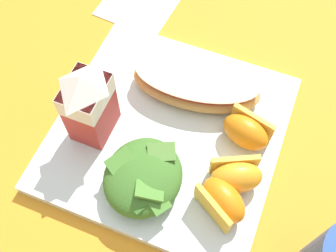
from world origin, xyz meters
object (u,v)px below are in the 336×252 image
Objects in this scene: green_salad_pile at (141,176)px; milk_carton at (88,102)px; orange_wedge_rear at (246,131)px; cheesy_pizza_bread at (196,83)px; white_plate at (168,133)px; paper_napkin at (140,2)px; orange_wedge_middle at (236,176)px; orange_wedge_front at (222,201)px.

milk_carton is at bearing 60.58° from green_salad_pile.
milk_carton is 0.19m from orange_wedge_rear.
cheesy_pizza_bread is 2.67× the size of orange_wedge_rear.
white_plate is 2.55× the size of paper_napkin.
green_salad_pile reaches higher than orange_wedge_rear.
orange_wedge_middle is at bearing -140.63° from cheesy_pizza_bread.
orange_wedge_front is 0.64× the size of paper_napkin.
orange_wedge_middle is at bearing -110.22° from white_plate.
paper_napkin is at bearing 46.63° from cheesy_pizza_bread.
milk_carton reaches higher than paper_napkin.
paper_napkin is at bearing 24.27° from green_salad_pile.
green_salad_pile is 0.91× the size of milk_carton.
white_plate is 0.12m from orange_wedge_front.
green_salad_pile is at bearing -155.73° from paper_napkin.
milk_carton reaches higher than orange_wedge_middle.
white_plate is 4.17× the size of orange_wedge_rear.
green_salad_pile reaches higher than paper_napkin.
milk_carton is 1.00× the size of paper_napkin.
milk_carton is 1.64× the size of orange_wedge_rear.
paper_napkin is at bearing 32.46° from white_plate.
paper_napkin is at bearing 43.63° from orange_wedge_middle.
orange_wedge_rear is (0.06, 0.01, 0.00)m from orange_wedge_middle.
paper_napkin is at bearing 39.10° from orange_wedge_front.
orange_wedge_middle is (-0.01, -0.19, -0.04)m from milk_carton.
white_plate is 2.55× the size of milk_carton.
paper_napkin is (0.23, 0.04, -0.07)m from milk_carton.
milk_carton is 1.57× the size of orange_wedge_front.
green_salad_pile is 0.10m from orange_wedge_front.
green_salad_pile is at bearing 112.03° from orange_wedge_middle.
orange_wedge_front is (-0.07, -0.09, 0.03)m from white_plate.
milk_carton is 0.19m from orange_wedge_front.
milk_carton reaches higher than white_plate.
orange_wedge_rear is 0.29m from paper_napkin.
orange_wedge_rear is at bearing -119.37° from cheesy_pizza_bread.
orange_wedge_front is at bearing -86.03° from green_salad_pile.
orange_wedge_rear is at bearing 5.51° from orange_wedge_middle.
orange_wedge_rear reaches higher than cheesy_pizza_bread.
orange_wedge_rear is (0.05, -0.18, -0.04)m from milk_carton.
white_plate is 0.10m from orange_wedge_rear.
milk_carton is 0.25m from paper_napkin.
orange_wedge_front is 1.00× the size of orange_wedge_middle.
cheesy_pizza_bread is 2.57× the size of orange_wedge_middle.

